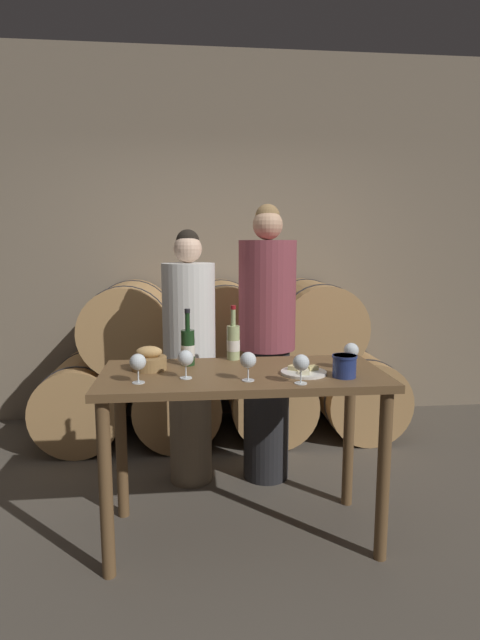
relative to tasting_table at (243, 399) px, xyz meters
The scene contains 16 objects.
ground_plane 0.77m from the tasting_table, ahead, with size 10.00×10.00×0.00m, color #564F44.
stone_wall_back 2.20m from the tasting_table, 90.00° to the left, with size 10.00×0.12×3.20m.
barrel_stack 1.50m from the tasting_table, 90.00° to the left, with size 2.90×0.87×1.27m.
tasting_table is the anchor object (origin of this frame).
person_left 0.74m from the tasting_table, 111.80° to the left, with size 0.34×0.34×1.66m.
person_right 0.74m from the tasting_table, 71.24° to the left, with size 0.37×0.37×1.82m.
wine_bottle_red 0.41m from the tasting_table, 148.22° to the left, with size 0.07×0.07×0.31m.
wine_bottle_white 0.37m from the tasting_table, 94.67° to the left, with size 0.07×0.07×0.31m.
blue_crock 0.55m from the tasting_table, 17.40° to the right, with size 0.12×0.12×0.11m.
bread_basket 0.53m from the tasting_table, 169.12° to the left, with size 0.18×0.18×0.13m.
cheese_plate 0.35m from the tasting_table, 13.88° to the right, with size 0.23×0.23×0.04m.
wine_glass_far_left 0.59m from the tasting_table, 162.94° to the right, with size 0.08×0.08×0.14m.
wine_glass_left 0.39m from the tasting_table, 161.19° to the right, with size 0.08×0.08×0.14m.
wine_glass_center 0.30m from the tasting_table, 87.10° to the right, with size 0.08×0.08×0.14m.
wine_glass_right 0.43m from the tasting_table, 44.76° to the right, with size 0.08×0.08×0.14m.
wine_glass_far_right 0.62m from the tasting_table, ahead, with size 0.08×0.08×0.14m.
Camera 1 is at (-0.27, -2.49, 1.57)m, focal length 28.00 mm.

